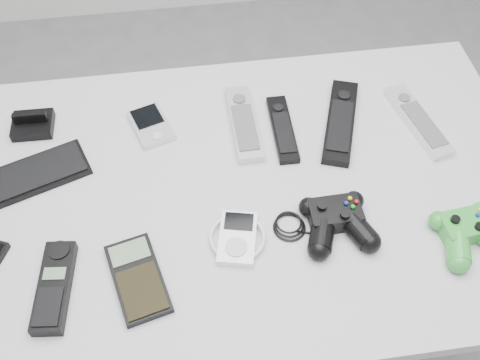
{
  "coord_description": "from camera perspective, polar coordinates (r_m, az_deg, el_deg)",
  "views": [
    {
      "loc": [
        -0.13,
        -0.63,
        1.69
      ],
      "look_at": [
        -0.04,
        0.04,
        0.8
      ],
      "focal_mm": 42.0,
      "sensor_mm": 36.0,
      "label": 1
    }
  ],
  "objects": [
    {
      "name": "floor",
      "position": [
        1.81,
        1.44,
        -16.41
      ],
      "size": [
        3.5,
        3.5,
        0.0
      ],
      "primitive_type": "plane",
      "color": "slate",
      "rests_on": "ground"
    },
    {
      "name": "desk",
      "position": [
        1.18,
        1.06,
        -2.69
      ],
      "size": [
        1.17,
        0.75,
        0.78
      ],
      "color": "#AAAAAD",
      "rests_on": "floor"
    },
    {
      "name": "pda_keyboard",
      "position": [
        1.21,
        -20.54,
        0.41
      ],
      "size": [
        0.25,
        0.17,
        0.01
      ],
      "primitive_type": "cube",
      "rotation": [
        0.0,
        0.0,
        0.34
      ],
      "color": "black",
      "rests_on": "desk"
    },
    {
      "name": "dock_bracket",
      "position": [
        1.29,
        -20.44,
        5.63
      ],
      "size": [
        0.09,
        0.08,
        0.05
      ],
      "primitive_type": "cube",
      "rotation": [
        0.0,
        0.0,
        -0.03
      ],
      "color": "black",
      "rests_on": "desk"
    },
    {
      "name": "pda",
      "position": [
        1.24,
        -9.04,
        5.54
      ],
      "size": [
        0.1,
        0.13,
        0.02
      ],
      "primitive_type": "cube",
      "rotation": [
        0.0,
        0.0,
        0.31
      ],
      "color": "silver",
      "rests_on": "desk"
    },
    {
      "name": "remote_silver_a",
      "position": [
        1.22,
        0.37,
        5.85
      ],
      "size": [
        0.06,
        0.21,
        0.02
      ],
      "primitive_type": "cube",
      "rotation": [
        0.0,
        0.0,
        0.01
      ],
      "color": "silver",
      "rests_on": "desk"
    },
    {
      "name": "remote_black_a",
      "position": [
        1.22,
        4.33,
        5.24
      ],
      "size": [
        0.05,
        0.19,
        0.02
      ],
      "primitive_type": "cube",
      "rotation": [
        0.0,
        0.0,
        -0.02
      ],
      "color": "black",
      "rests_on": "desk"
    },
    {
      "name": "remote_black_b",
      "position": [
        1.25,
        10.18,
        5.92
      ],
      "size": [
        0.13,
        0.25,
        0.02
      ],
      "primitive_type": "cube",
      "rotation": [
        0.0,
        0.0,
        -0.34
      ],
      "color": "black",
      "rests_on": "desk"
    },
    {
      "name": "remote_silver_b",
      "position": [
        1.29,
        17.66,
        5.8
      ],
      "size": [
        0.09,
        0.22,
        0.02
      ],
      "primitive_type": "cube",
      "rotation": [
        0.0,
        0.0,
        0.2
      ],
      "color": "silver",
      "rests_on": "desk"
    },
    {
      "name": "cordless_handset",
      "position": [
        1.05,
        -18.36,
        -10.24
      ],
      "size": [
        0.07,
        0.18,
        0.03
      ],
      "primitive_type": "cube",
      "rotation": [
        0.0,
        0.0,
        -0.11
      ],
      "color": "black",
      "rests_on": "desk"
    },
    {
      "name": "calculator",
      "position": [
        1.03,
        -10.34,
        -9.78
      ],
      "size": [
        0.12,
        0.18,
        0.02
      ],
      "primitive_type": "cube",
      "rotation": [
        0.0,
        0.0,
        0.24
      ],
      "color": "black",
      "rests_on": "desk"
    },
    {
      "name": "mp3_player",
      "position": [
        1.05,
        -0.27,
        -5.87
      ],
      "size": [
        0.13,
        0.13,
        0.02
      ],
      "primitive_type": "cube",
      "rotation": [
        0.0,
        0.0,
        -0.23
      ],
      "color": "white",
      "rests_on": "desk"
    },
    {
      "name": "controller_black",
      "position": [
        1.07,
        9.83,
        -3.99
      ],
      "size": [
        0.24,
        0.15,
        0.05
      ],
      "primitive_type": null,
      "rotation": [
        0.0,
        0.0,
        0.03
      ],
      "color": "black",
      "rests_on": "desk"
    },
    {
      "name": "controller_green",
      "position": [
        1.12,
        22.3,
        -4.87
      ],
      "size": [
        0.15,
        0.15,
        0.05
      ],
      "primitive_type": null,
      "rotation": [
        0.0,
        0.0,
        0.1
      ],
      "color": "#247B21",
      "rests_on": "desk"
    }
  ]
}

